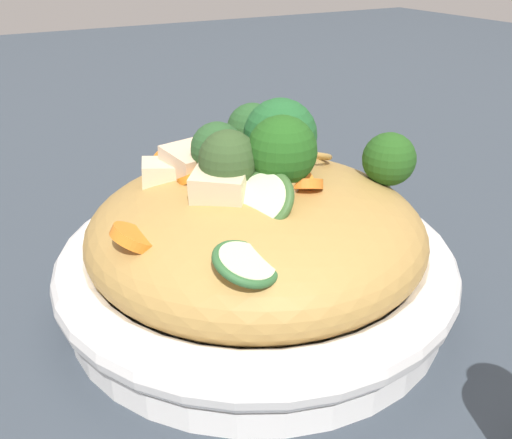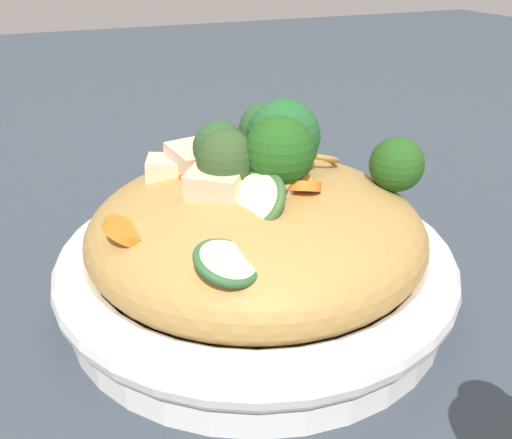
{
  "view_description": "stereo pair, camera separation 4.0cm",
  "coord_description": "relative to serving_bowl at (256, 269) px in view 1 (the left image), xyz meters",
  "views": [
    {
      "loc": [
        0.31,
        -0.17,
        0.24
      ],
      "look_at": [
        0.0,
        0.0,
        0.07
      ],
      "focal_mm": 39.69,
      "sensor_mm": 36.0,
      "label": 1
    },
    {
      "loc": [
        0.33,
        -0.14,
        0.24
      ],
      "look_at": [
        0.0,
        0.0,
        0.07
      ],
      "focal_mm": 39.69,
      "sensor_mm": 36.0,
      "label": 2
    }
  ],
  "objects": [
    {
      "name": "serving_bowl",
      "position": [
        0.0,
        0.0,
        0.0
      ],
      "size": [
        0.29,
        0.29,
        0.05
      ],
      "color": "white",
      "rests_on": "ground_plane"
    },
    {
      "name": "ground_plane",
      "position": [
        0.0,
        0.0,
        -0.03
      ],
      "size": [
        3.0,
        3.0,
        0.0
      ],
      "primitive_type": "plane",
      "color": "#363F49"
    },
    {
      "name": "broccoli_florets",
      "position": [
        -0.01,
        0.02,
        0.09
      ],
      "size": [
        0.16,
        0.17,
        0.08
      ],
      "color": "#9EC279",
      "rests_on": "serving_bowl"
    },
    {
      "name": "carrot_coins",
      "position": [
        -0.01,
        -0.03,
        0.07
      ],
      "size": [
        0.14,
        0.15,
        0.04
      ],
      "color": "orange",
      "rests_on": "serving_bowl"
    },
    {
      "name": "chicken_chunks",
      "position": [
        -0.02,
        -0.03,
        0.07
      ],
      "size": [
        0.1,
        0.1,
        0.03
      ],
      "color": "beige",
      "rests_on": "serving_bowl"
    },
    {
      "name": "noodle_heap",
      "position": [
        -0.0,
        0.0,
        0.03
      ],
      "size": [
        0.24,
        0.24,
        0.1
      ],
      "color": "#AF8544",
      "rests_on": "serving_bowl"
    },
    {
      "name": "zucchini_slices",
      "position": [
        0.05,
        -0.03,
        0.07
      ],
      "size": [
        0.1,
        0.09,
        0.04
      ],
      "color": "beige",
      "rests_on": "serving_bowl"
    }
  ]
}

